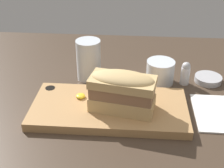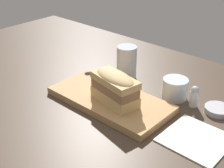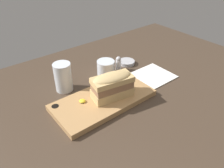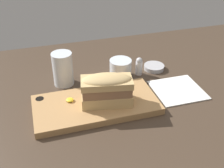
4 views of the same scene
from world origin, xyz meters
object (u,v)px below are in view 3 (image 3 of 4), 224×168
object	(u,v)px
sandwich	(112,85)
wine_glass	(106,68)
serving_board	(103,100)
condiment_dish	(127,62)
water_glass	(63,79)
napkin	(153,75)
salt_shaker	(118,63)

from	to	relation	value
sandwich	wine_glass	size ratio (longest dim) A/B	2.04
serving_board	wine_glass	world-z (taller)	wine_glass
wine_glass	condiment_dish	size ratio (longest dim) A/B	1.03
water_glass	napkin	xyz separation A→B (cm)	(37.28, -15.89, -5.03)
napkin	serving_board	bearing A→B (deg)	-177.42
napkin	condiment_dish	distance (cm)	16.48
serving_board	napkin	world-z (taller)	serving_board
salt_shaker	condiment_dish	xyz separation A→B (cm)	(7.23, 1.91, -2.72)
sandwich	water_glass	size ratio (longest dim) A/B	1.37
serving_board	salt_shaker	xyz separation A→B (cm)	(20.76, 15.81, 2.47)
napkin	sandwich	bearing A→B (deg)	-174.16
serving_board	water_glass	xyz separation A→B (cm)	(-7.49, 17.24, 4.13)
water_glass	napkin	size ratio (longest dim) A/B	0.73
water_glass	wine_glass	xyz separation A→B (cm)	(21.07, -0.96, -2.13)
serving_board	napkin	bearing A→B (deg)	2.58
condiment_dish	wine_glass	bearing A→B (deg)	-174.31
sandwich	condiment_dish	bearing A→B (deg)	37.74
serving_board	sandwich	distance (cm)	7.42
wine_glass	napkin	xyz separation A→B (cm)	(16.21, -14.93, -2.90)
salt_shaker	condiment_dish	bearing A→B (deg)	14.78
water_glass	salt_shaker	xyz separation A→B (cm)	(28.25, -1.43, -1.66)
napkin	wine_glass	bearing A→B (deg)	137.35
water_glass	wine_glass	distance (cm)	21.20
serving_board	condiment_dish	size ratio (longest dim) A/B	4.94
wine_glass	napkin	distance (cm)	22.23
wine_glass	condiment_dish	bearing A→B (deg)	5.69
serving_board	sandwich	bearing A→B (deg)	-22.15
wine_glass	napkin	size ratio (longest dim) A/B	0.49
sandwich	salt_shaker	size ratio (longest dim) A/B	2.37
sandwich	condiment_dish	distance (cm)	31.88
water_glass	napkin	distance (cm)	40.84
sandwich	napkin	distance (cm)	27.60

